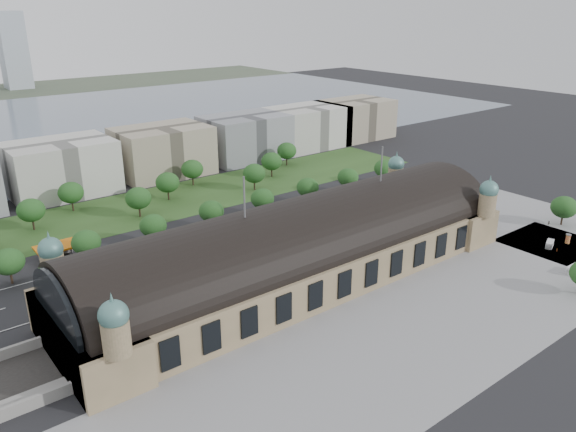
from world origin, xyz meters
TOP-DOWN VIEW (x-y plane):
  - ground at (0.00, 0.00)m, footprint 900.00×900.00m
  - station at (0.00, 0.00)m, footprint 150.00×48.40m
  - plaza_south at (10.00, -44.00)m, footprint 190.00×48.00m
  - plaza_east at (103.00, 0.00)m, footprint 56.00×100.00m
  - road_slab at (-20.00, 38.00)m, footprint 260.00×26.00m
  - grass_belt at (-15.00, 93.00)m, footprint 300.00×45.00m
  - petrol_station at (-53.91, 65.28)m, footprint 14.00×13.00m
  - lake at (0.00, 298.00)m, footprint 700.00×320.00m
  - far_tower_right at (45.00, 508.00)m, footprint 24.00×24.00m
  - office_3 at (-30.00, 133.00)m, footprint 45.00×32.00m
  - office_4 at (20.00, 133.00)m, footprint 45.00×32.00m
  - office_5 at (70.00, 133.00)m, footprint 45.00×32.00m
  - office_6 at (115.00, 133.00)m, footprint 45.00×32.00m
  - office_7 at (155.00, 133.00)m, footprint 45.00×32.00m
  - tree_row_2 at (-72.00, 53.00)m, footprint 9.60×9.60m
  - tree_row_3 at (-48.00, 53.00)m, footprint 9.60×9.60m
  - tree_row_4 at (-24.00, 53.00)m, footprint 9.60×9.60m
  - tree_row_5 at (0.00, 53.00)m, footprint 9.60×9.60m
  - tree_row_6 at (24.00, 53.00)m, footprint 9.60×9.60m
  - tree_row_7 at (48.00, 53.00)m, footprint 9.60×9.60m
  - tree_row_8 at (72.00, 53.00)m, footprint 9.60×9.60m
  - tree_row_9 at (96.00, 53.00)m, footprint 9.60×9.60m
  - tree_belt_4 at (-54.00, 95.00)m, footprint 10.40×10.40m
  - tree_belt_5 at (-35.00, 107.00)m, footprint 10.40×10.40m
  - tree_belt_6 at (-16.00, 83.00)m, footprint 10.40×10.40m
  - tree_belt_7 at (3.00, 95.00)m, footprint 10.40×10.40m
  - tree_belt_8 at (22.00, 107.00)m, footprint 10.40×10.40m
  - tree_belt_9 at (41.00, 83.00)m, footprint 10.40×10.40m
  - tree_belt_10 at (60.00, 95.00)m, footprint 10.40×10.40m
  - tree_belt_11 at (79.00, 107.00)m, footprint 10.40×10.40m
  - tree_plaza_ne at (110.00, -28.00)m, footprint 10.00×10.00m
  - traffic_car_2 at (-54.09, 36.93)m, footprint 4.98×2.35m
  - traffic_car_3 at (-21.25, 47.39)m, footprint 5.12×2.17m
  - traffic_car_4 at (-9.92, 30.33)m, footprint 3.87×1.90m
  - traffic_car_6 at (91.70, 32.92)m, footprint 5.29×2.81m
  - parked_car_0 at (-71.62, 21.00)m, footprint 4.44×3.30m
  - parked_car_1 at (-50.52, 21.00)m, footprint 5.10×3.85m
  - parked_car_2 at (-71.36, 25.00)m, footprint 5.34×4.90m
  - parked_car_3 at (-64.93, 25.00)m, footprint 5.14×4.06m
  - parked_car_4 at (-32.87, 21.00)m, footprint 4.19×3.43m
  - parked_car_5 at (-41.17, 25.00)m, footprint 5.06×4.18m
  - parked_car_6 at (-43.11, 23.43)m, footprint 5.88×5.26m
  - bus_west at (3.37, 27.00)m, footprint 12.15×3.53m
  - bus_mid at (22.91, 31.93)m, footprint 12.02×3.56m
  - bus_east at (8.02, 32.00)m, footprint 13.41×3.84m
  - van_east at (85.43, -36.33)m, footprint 5.83×3.94m
  - van_south at (71.64, -51.57)m, footprint 5.98×2.44m
  - advertising_column at (93.97, -38.53)m, footprint 1.90×1.90m
  - pedestrian_1 at (83.46, -40.08)m, footprint 0.68×0.67m
  - pedestrian_2 at (105.89, -25.07)m, footprint 0.67×0.95m

SIDE VIEW (x-z plane):
  - ground at x=0.00m, z-range 0.00..0.00m
  - plaza_south at x=10.00m, z-range -0.06..0.06m
  - plaza_east at x=103.00m, z-range -0.06..0.06m
  - road_slab at x=-20.00m, z-range -0.05..0.05m
  - grass_belt at x=-15.00m, z-range -0.05..0.05m
  - lake at x=0.00m, z-range -0.04..0.04m
  - traffic_car_4 at x=-9.92m, z-range 0.00..1.27m
  - parked_car_5 at x=-41.17m, z-range 0.00..1.28m
  - parked_car_1 at x=-50.52m, z-range 0.00..1.29m
  - parked_car_4 at x=-32.87m, z-range 0.00..1.34m
  - traffic_car_2 at x=-54.09m, z-range 0.00..1.38m
  - parked_car_0 at x=-71.62m, z-range 0.00..1.40m
  - traffic_car_6 at x=91.70m, z-range 0.00..1.42m
  - traffic_car_3 at x=-21.25m, z-range 0.00..1.47m
  - parked_car_2 at x=-71.36m, z-range 0.00..1.50m
  - pedestrian_1 at x=83.46m, z-range 0.00..1.57m
  - parked_car_3 at x=-64.93m, z-range 0.00..1.64m
  - parked_car_6 at x=-43.11m, z-range 0.00..1.64m
  - pedestrian_2 at x=105.89m, z-range 0.00..1.78m
  - van_east at x=85.43m, z-range -0.05..2.29m
  - van_south at x=71.64m, z-range -0.06..2.52m
  - bus_mid at x=22.91m, z-range 0.00..3.30m
  - bus_west at x=3.37m, z-range 0.00..3.34m
  - bus_east at x=8.02m, z-range 0.00..3.69m
  - advertising_column at x=93.97m, z-range 0.07..3.67m
  - petrol_station at x=-53.91m, z-range 0.42..5.47m
  - tree_row_2 at x=-72.00m, z-range 1.67..13.19m
  - tree_row_3 at x=-48.00m, z-range 1.67..13.19m
  - tree_row_4 at x=-24.00m, z-range 1.67..13.19m
  - tree_row_5 at x=0.00m, z-range 1.67..13.19m
  - tree_row_6 at x=24.00m, z-range 1.67..13.19m
  - tree_row_7 at x=48.00m, z-range 1.67..13.19m
  - tree_row_8 at x=72.00m, z-range 1.67..13.19m
  - tree_row_9 at x=96.00m, z-range 1.67..13.19m
  - tree_plaza_ne at x=110.00m, z-range 1.58..13.27m
  - tree_belt_4 at x=-54.00m, z-range 1.81..14.29m
  - tree_belt_5 at x=-35.00m, z-range 1.81..14.29m
  - tree_belt_6 at x=-16.00m, z-range 1.81..14.29m
  - tree_belt_7 at x=3.00m, z-range 1.81..14.29m
  - tree_belt_8 at x=22.00m, z-range 1.81..14.29m
  - tree_belt_9 at x=41.00m, z-range 1.81..14.29m
  - tree_belt_10 at x=60.00m, z-range 1.81..14.29m
  - tree_belt_11 at x=79.00m, z-range 1.81..14.29m
  - station at x=0.00m, z-range -11.87..32.43m
  - office_3 at x=-30.00m, z-range 0.00..24.00m
  - office_4 at x=20.00m, z-range 0.00..24.00m
  - office_5 at x=70.00m, z-range 0.00..24.00m
  - office_6 at x=115.00m, z-range 0.00..24.00m
  - office_7 at x=155.00m, z-range 0.00..24.00m
  - far_tower_right at x=45.00m, z-range 0.00..75.00m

